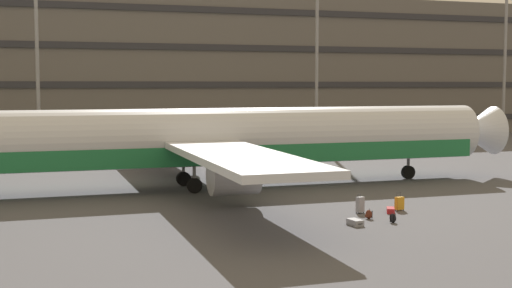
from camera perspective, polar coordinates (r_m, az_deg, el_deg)
ground_plane at (r=45.37m, az=2.32°, el=-3.14°), size 600.00×600.00×0.00m
terminal_structure at (r=85.61m, az=-7.53°, el=6.29°), size 153.66×14.88×16.87m
airliner at (r=42.25m, az=-4.24°, el=0.31°), size 41.81×33.82×10.26m
light_mast_left at (r=70.57m, az=-17.68°, el=10.33°), size 1.80×0.50×23.12m
light_mast_center_left at (r=76.67m, az=5.06°, el=10.61°), size 1.80×0.50×24.46m
light_mast_center_right at (r=88.88m, az=19.86°, el=7.66°), size 1.80×0.50×18.76m
suitcase_large at (r=34.82m, az=8.58°, el=-4.95°), size 0.47×0.39×0.93m
suitcase_navy at (r=31.85m, az=8.17°, el=-6.41°), size 0.57×0.86×0.28m
suitcase_small at (r=35.21m, az=11.03°, el=-5.38°), size 0.68×0.87×0.25m
suitcase_red at (r=35.88m, az=11.74°, el=-4.80°), size 0.48×0.32×0.91m
backpack_black at (r=32.71m, az=11.22°, el=-6.03°), size 0.34×0.38×0.49m
backpack_purple at (r=33.42m, az=9.27°, el=-5.76°), size 0.35×0.41×0.49m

